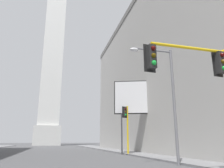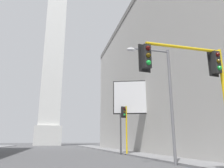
# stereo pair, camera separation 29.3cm
# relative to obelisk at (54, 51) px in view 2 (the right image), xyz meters

# --- Properties ---
(sidewalk_right) EXTENTS (5.00, 100.26, 0.15)m
(sidewalk_right) POSITION_rel_obelisk_xyz_m (12.28, -53.47, -36.19)
(sidewalk_right) COLOR slate
(sidewalk_right) RESTS_ON ground_plane
(building_right) EXTENTS (20.56, 46.78, 22.97)m
(building_right) POSITION_rel_obelisk_xyz_m (22.66, -55.40, -24.77)
(building_right) COLOR #B2AFAA
(building_right) RESTS_ON ground_plane
(obelisk) EXTENTS (9.31, 9.31, 75.83)m
(obelisk) POSITION_rel_obelisk_xyz_m (0.00, 0.00, 0.00)
(obelisk) COLOR silver
(obelisk) RESTS_ON ground_plane
(traffic_light_near_right) EXTENTS (4.45, 0.52, 5.92)m
(traffic_light_near_right) POSITION_rel_obelisk_xyz_m (8.14, -75.56, -31.77)
(traffic_light_near_right) COLOR yellow
(traffic_light_near_right) RESTS_ON ground_plane
(traffic_light_mid_right) EXTENTS (0.78, 0.50, 5.50)m
(traffic_light_mid_right) POSITION_rel_obelisk_xyz_m (9.77, -59.71, -32.63)
(traffic_light_mid_right) COLOR yellow
(traffic_light_mid_right) RESTS_ON ground_plane
(street_lamp) EXTENTS (3.26, 0.36, 7.97)m
(street_lamp) POSITION_rel_obelisk_xyz_m (9.01, -70.65, -31.32)
(street_lamp) COLOR slate
(street_lamp) RESTS_ON ground_plane
(billboard_sign) EXTENTS (5.15, 2.11, 8.85)m
(billboard_sign) POSITION_rel_obelisk_xyz_m (11.29, -59.13, -29.67)
(billboard_sign) COLOR #3F3F42
(billboard_sign) RESTS_ON ground_plane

